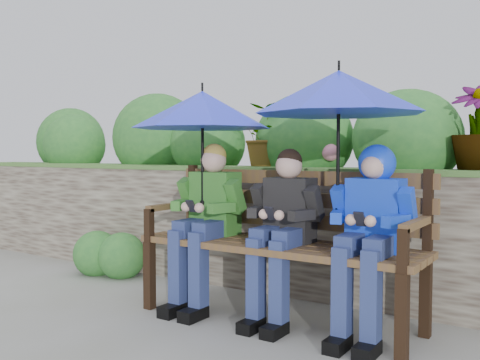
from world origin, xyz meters
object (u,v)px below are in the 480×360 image
Objects in this scene: boy_left at (207,215)px; boy_middle at (283,224)px; park_bench at (283,233)px; boy_right at (371,222)px; umbrella_left at (202,110)px; umbrella_right at (339,92)px.

boy_middle is (0.63, 0.00, -0.02)m from boy_left.
boy_left is 0.63m from boy_middle.
park_bench is 1.65× the size of boy_right.
boy_middle is at bearing -0.68° from umbrella_left.
umbrella_left is (-0.63, -0.09, 0.87)m from park_bench.
boy_middle is at bearing 0.37° from boy_left.
boy_middle is 0.60m from boy_right.
park_bench is 0.13m from boy_middle.
boy_left is 0.77m from umbrella_left.
park_bench is 0.60m from boy_left.
boy_middle is 1.09× the size of umbrella_right.
umbrella_left is at bearing -179.89° from boy_right.
boy_middle is at bearing -61.69° from park_bench.
umbrella_right reaches higher than park_bench.
boy_right is at bearing 0.68° from boy_left.
umbrella_left reaches higher than boy_middle.
umbrella_right is (0.37, 0.04, 0.85)m from boy_middle.
umbrella_right reaches higher than boy_right.
boy_left is at bearing -179.32° from boy_right.
boy_middle is 1.04m from umbrella_left.
boy_right is (0.60, 0.01, 0.05)m from boy_middle.
boy_left is 1.03× the size of boy_middle.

